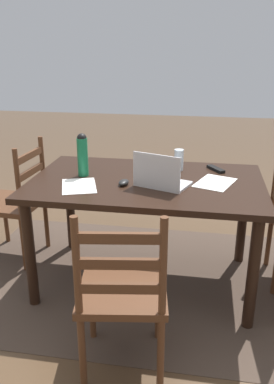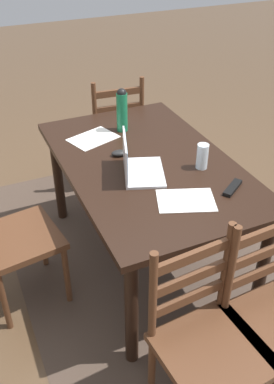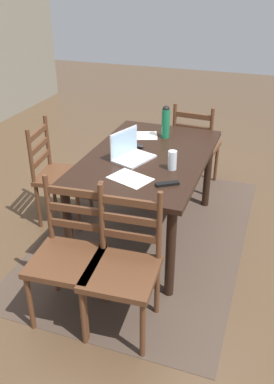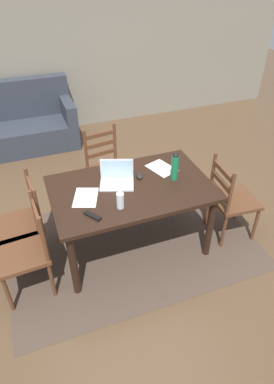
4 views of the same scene
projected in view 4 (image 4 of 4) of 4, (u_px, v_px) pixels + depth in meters
ground_plane at (132, 244)px, 3.65m from camera, size 14.00×14.00×0.00m
area_rug at (132, 244)px, 3.64m from camera, size 2.61×1.70×0.01m
wall_back at (62, 46)px, 5.24m from camera, size 8.00×0.12×2.70m
dining_table at (131, 195)px, 3.24m from camera, size 1.54×0.96×0.77m
chair_right_near at (231, 200)px, 3.53m from camera, size 0.47×0.47×0.95m
chair_left_near at (26, 251)px, 2.93m from camera, size 0.47×0.47×0.95m
chair_left_far at (22, 224)px, 3.22m from camera, size 0.48×0.48×0.95m
chair_far_head at (107, 169)px, 4.01m from camera, size 0.50×0.50×0.95m
couch at (16, 126)px, 5.21m from camera, size 1.80×0.80×1.00m
laptop at (117, 177)px, 3.21m from camera, size 0.38×0.32×0.23m
water_bottle at (175, 166)px, 3.20m from camera, size 0.07×0.07×0.29m
drinking_glass at (120, 201)px, 2.89m from camera, size 0.07×0.07×0.15m
computer_mouse at (139, 176)px, 3.30m from camera, size 0.08×0.11×0.03m
tv_remote at (92, 216)px, 2.83m from camera, size 0.13×0.17×0.02m
paper_stack_left at (86, 197)px, 3.05m from camera, size 0.30×0.35×0.00m
paper_stack_right at (162, 168)px, 3.45m from camera, size 0.30×0.35×0.00m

